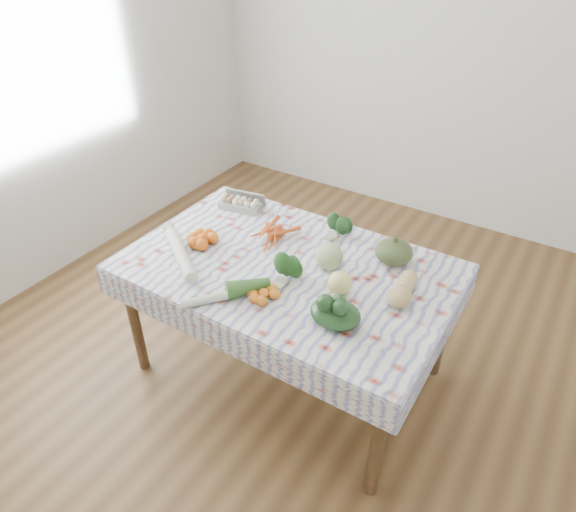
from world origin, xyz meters
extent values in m
plane|color=brown|center=(0.00, 0.00, 0.00)|extent=(4.50, 4.50, 0.00)
cube|color=silver|center=(0.00, 2.25, 1.40)|extent=(4.00, 0.04, 2.80)
cube|color=brown|center=(0.00, 0.00, 0.73)|extent=(1.60, 1.00, 0.04)
cylinder|color=brown|center=(-0.74, -0.44, 0.35)|extent=(0.06, 0.06, 0.71)
cylinder|color=brown|center=(0.74, -0.44, 0.35)|extent=(0.06, 0.06, 0.71)
cylinder|color=brown|center=(-0.74, 0.44, 0.35)|extent=(0.06, 0.06, 0.71)
cylinder|color=brown|center=(0.74, 0.44, 0.35)|extent=(0.06, 0.06, 0.71)
cube|color=white|center=(0.00, 0.00, 0.76)|extent=(1.66, 1.06, 0.01)
cube|color=#999A95|center=(-0.55, 0.33, 0.80)|extent=(0.27, 0.15, 0.07)
cube|color=#E2591C|center=(-0.20, 0.17, 0.78)|extent=(0.24, 0.22, 0.04)
ellipsoid|color=#1A3E19|center=(0.08, 0.38, 0.82)|extent=(0.15, 0.14, 0.12)
ellipsoid|color=#3E4E26|center=(0.44, 0.32, 0.82)|extent=(0.24, 0.24, 0.13)
sphere|color=#A6B97A|center=(0.19, 0.09, 0.83)|extent=(0.16, 0.16, 0.14)
ellipsoid|color=tan|center=(0.59, 0.07, 0.82)|extent=(0.13, 0.24, 0.11)
cube|color=orange|center=(-0.49, -0.08, 0.80)|extent=(0.22, 0.22, 0.07)
ellipsoid|color=#1C4A17|center=(0.06, -0.11, 0.81)|extent=(0.15, 0.15, 0.10)
cube|color=orange|center=(0.04, -0.28, 0.79)|extent=(0.23, 0.23, 0.06)
sphere|color=#F0E47B|center=(0.32, -0.06, 0.82)|extent=(0.12, 0.12, 0.12)
ellipsoid|color=black|center=(0.41, -0.26, 0.81)|extent=(0.23, 0.19, 0.10)
cylinder|color=silver|center=(-0.50, -0.25, 0.80)|extent=(0.43, 0.33, 0.07)
cylinder|color=beige|center=(-0.10, -0.39, 0.78)|extent=(0.30, 0.35, 0.05)
camera|label=1|loc=(1.14, -1.80, 2.30)|focal=32.00mm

